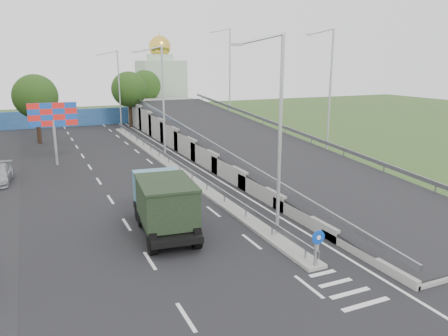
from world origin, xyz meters
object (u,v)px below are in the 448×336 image
sign_bollard (317,248)px  lamp_post_far (118,86)px  lamp_post_near (277,128)px  lamp_post_mid (161,97)px  billboard (53,118)px  dump_truck (163,202)px  church (161,83)px

sign_bollard → lamp_post_far: 44.08m
lamp_post_far → lamp_post_near: bearing=-90.0°
lamp_post_mid → billboard: 9.47m
lamp_post_mid → lamp_post_near: bearing=-90.0°
sign_bollard → lamp_post_near: 6.12m
lamp_post_far → billboard: 20.24m
lamp_post_near → sign_bollard: bearing=-91.6°
lamp_post_far → dump_truck: 37.29m
lamp_post_near → billboard: bearing=112.5°
lamp_post_mid → dump_truck: bearing=-106.4°
lamp_post_near → lamp_post_far: (0.00, 40.00, 0.00)m
lamp_post_far → church: size_ratio=0.73×
lamp_post_near → dump_truck: size_ratio=1.42×
lamp_post_near → lamp_post_far: 40.00m
sign_bollard → lamp_post_near: bearing=88.4°
lamp_post_near → lamp_post_mid: same height
lamp_post_mid → billboard: lamp_post_mid is taller
lamp_post_far → billboard: bearing=-116.8°
lamp_post_near → billboard: lamp_post_near is taller
lamp_post_mid → church: bearing=73.8°
church → billboard: (-19.00, -32.00, -1.12)m
lamp_post_mid → billboard: bearing=167.6°
church → dump_truck: (-14.82, -50.74, -3.63)m
lamp_post_mid → lamp_post_far: size_ratio=1.00×
dump_truck → billboard: bearing=108.7°
lamp_post_near → billboard: size_ratio=1.83×
lamp_post_near → billboard: (-9.11, 22.00, -1.62)m
dump_truck → lamp_post_mid: bearing=79.7°
lamp_post_mid → lamp_post_far: (0.00, 20.00, 0.00)m
lamp_post_far → dump_truck: lamp_post_far is taller
church → lamp_post_mid: bearing=-106.2°
sign_bollard → dump_truck: size_ratio=0.23×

